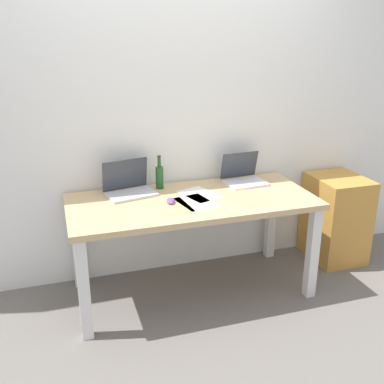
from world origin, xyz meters
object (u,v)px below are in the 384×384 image
object	(u,v)px
desk	(192,211)
laptop_right	(244,177)
laptop_left	(129,187)
beer_bottle	(160,176)
filing_cabinet	(335,218)
computer_mouse	(171,201)

from	to	relation	value
desk	laptop_right	xyz separation A→B (m)	(0.48, 0.21, 0.14)
desk	laptop_right	bearing A→B (deg)	24.00
desk	laptop_left	size ratio (longest dim) A/B	4.52
beer_bottle	laptop_right	bearing A→B (deg)	-6.22
beer_bottle	filing_cabinet	world-z (taller)	beer_bottle
computer_mouse	laptop_left	bearing A→B (deg)	140.70
laptop_left	computer_mouse	size ratio (longest dim) A/B	3.78
desk	beer_bottle	world-z (taller)	beer_bottle
beer_bottle	desk	bearing A→B (deg)	-60.52
beer_bottle	computer_mouse	distance (m)	0.33
laptop_left	laptop_right	size ratio (longest dim) A/B	1.18
laptop_left	beer_bottle	bearing A→B (deg)	13.79
laptop_left	filing_cabinet	world-z (taller)	laptop_left
desk	laptop_right	size ratio (longest dim) A/B	5.33
desk	computer_mouse	bearing A→B (deg)	-166.48
laptop_left	beer_bottle	distance (m)	0.25
filing_cabinet	laptop_left	bearing A→B (deg)	177.34
beer_bottle	filing_cabinet	xyz separation A→B (m)	(1.46, -0.14, -0.46)
computer_mouse	filing_cabinet	bearing A→B (deg)	16.50
desk	beer_bottle	bearing A→B (deg)	119.48
beer_bottle	computer_mouse	bearing A→B (deg)	-90.50
laptop_left	filing_cabinet	xyz separation A→B (m)	(1.70, -0.08, -0.43)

